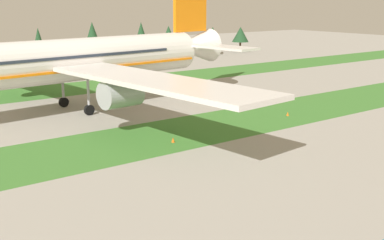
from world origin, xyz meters
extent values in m
cube|color=#3D752D|center=(0.00, 41.82, 0.00)|extent=(320.00, 15.15, 0.01)
cube|color=#3D752D|center=(0.00, 84.11, 0.00)|extent=(320.00, 15.15, 0.01)
cylinder|color=silver|center=(-10.78, 62.97, 8.59)|extent=(57.10, 12.83, 7.01)
cone|color=silver|center=(20.15, 66.18, 9.11)|extent=(10.31, 7.62, 6.66)
cube|color=orange|center=(-10.78, 62.97, 7.36)|extent=(55.74, 12.82, 0.36)
cube|color=#283342|center=(-14.22, 62.61, 9.46)|extent=(50.23, 12.18, 0.44)
cube|color=silver|center=(-5.02, 40.93, 7.89)|extent=(12.86, 38.74, 0.63)
cylinder|color=#A3A3A8|center=(-6.95, 46.47, 5.58)|extent=(5.90, 4.41, 3.86)
cube|color=silver|center=(-9.67, 85.72, 7.89)|extent=(12.86, 38.74, 0.63)
cylinder|color=#A3A3A8|center=(-10.42, 79.91, 5.58)|extent=(5.90, 4.41, 3.86)
cube|color=silver|center=(20.40, 57.14, 9.64)|extent=(6.43, 14.27, 0.44)
cube|color=silver|center=(18.53, 75.08, 9.64)|extent=(6.43, 14.27, 0.44)
cube|color=orange|center=(19.47, 66.11, 18.05)|extent=(8.12, 1.59, 11.92)
cylinder|color=#A3A3A8|center=(-5.92, 59.25, 4.19)|extent=(0.44, 0.44, 6.69)
cylinder|color=black|center=(-5.92, 59.25, 0.85)|extent=(1.75, 0.77, 1.70)
cylinder|color=#A3A3A8|center=(-6.79, 67.61, 4.19)|extent=(0.44, 0.44, 6.69)
cylinder|color=black|center=(-6.79, 67.61, 0.85)|extent=(1.75, 0.77, 1.70)
cone|color=orange|center=(-3.91, 38.20, 0.33)|extent=(0.44, 0.44, 0.67)
cone|color=orange|center=(19.58, 39.78, 0.31)|extent=(0.44, 0.44, 0.62)
cylinder|color=#4C3823|center=(7.79, 119.38, 1.27)|extent=(0.70, 0.70, 2.55)
cone|color=#1E4223|center=(7.79, 119.38, 6.74)|extent=(4.27, 4.27, 8.39)
cylinder|color=#4C3823|center=(24.10, 120.31, 1.58)|extent=(0.70, 0.70, 3.15)
cone|color=#1E4223|center=(24.10, 120.31, 7.58)|extent=(5.86, 5.86, 8.86)
cylinder|color=#4C3823|center=(38.36, 116.65, 1.88)|extent=(0.70, 0.70, 3.77)
cone|color=#1E4223|center=(38.36, 116.65, 7.76)|extent=(4.70, 4.70, 7.98)
cylinder|color=#4C3823|center=(51.29, 121.09, 1.28)|extent=(0.70, 0.70, 2.56)
cone|color=#1E4223|center=(51.29, 121.09, 6.30)|extent=(6.28, 6.28, 7.48)
cylinder|color=#4C3823|center=(66.93, 117.67, 1.56)|extent=(0.70, 0.70, 3.11)
cone|color=#1E4223|center=(66.93, 117.67, 6.24)|extent=(4.98, 4.98, 6.26)
cylinder|color=#4C3823|center=(80.32, 118.57, 1.81)|extent=(0.70, 0.70, 3.63)
cone|color=#1E4223|center=(80.32, 118.57, 6.27)|extent=(5.89, 5.89, 5.29)
camera|label=1|loc=(-38.82, -12.94, 18.15)|focal=46.02mm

